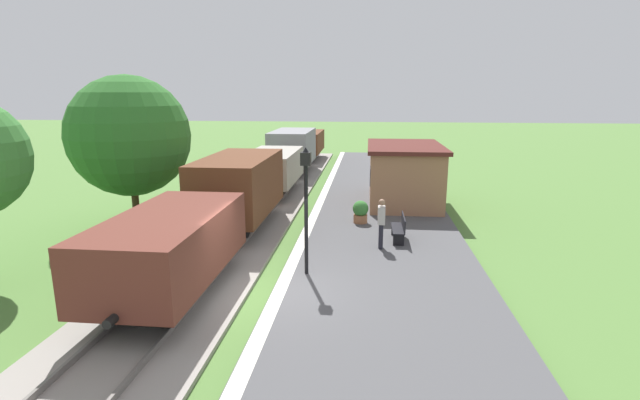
{
  "coord_description": "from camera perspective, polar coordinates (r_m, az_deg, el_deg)",
  "views": [
    {
      "loc": [
        2.66,
        -11.33,
        5.39
      ],
      "look_at": [
        0.98,
        4.77,
        1.65
      ],
      "focal_mm": 25.94,
      "sensor_mm": 36.0,
      "label": 1
    }
  ],
  "objects": [
    {
      "name": "lamp_post_near",
      "position": [
        12.97,
        -1.74,
        1.49
      ],
      "size": [
        0.28,
        0.28,
        3.7
      ],
      "color": "black",
      "rests_on": "platform_slab"
    },
    {
      "name": "person_waiting",
      "position": [
        15.69,
        7.57,
        -2.66
      ],
      "size": [
        0.24,
        0.38,
        1.71
      ],
      "rotation": [
        0.0,
        0.0,
        3.14
      ],
      "color": "black",
      "rests_on": "platform_slab"
    },
    {
      "name": "station_hut",
      "position": [
        22.59,
        10.3,
        3.27
      ],
      "size": [
        3.5,
        5.8,
        2.78
      ],
      "color": "#9E6B4C",
      "rests_on": "platform_slab"
    },
    {
      "name": "rail_near",
      "position": [
        13.2,
        -14.02,
        -10.6
      ],
      "size": [
        0.07,
        60.0,
        0.14
      ],
      "primitive_type": "cube",
      "color": "slate",
      "rests_on": "track_ballast"
    },
    {
      "name": "platform_edge_stripe",
      "position": [
        12.64,
        -4.97,
        -11.01
      ],
      "size": [
        0.36,
        60.0,
        0.01
      ],
      "primitive_type": "cube",
      "color": "silver",
      "rests_on": "platform_slab"
    },
    {
      "name": "ground_plane",
      "position": [
        12.83,
        -6.74,
        -11.94
      ],
      "size": [
        160.0,
        160.0,
        0.0
      ],
      "primitive_type": "plane",
      "color": "#517A38"
    },
    {
      "name": "bench_near_hut",
      "position": [
        16.75,
        9.83,
        -3.38
      ],
      "size": [
        0.42,
        1.5,
        0.91
      ],
      "color": "black",
      "rests_on": "platform_slab"
    },
    {
      "name": "track_ballast",
      "position": [
        13.51,
        -16.92,
        -10.84
      ],
      "size": [
        3.8,
        60.0,
        0.12
      ],
      "primitive_type": "cube",
      "color": "gray",
      "rests_on": "ground"
    },
    {
      "name": "platform_slab",
      "position": [
        12.51,
        8.04,
        -12.03
      ],
      "size": [
        6.0,
        60.0,
        0.25
      ],
      "primitive_type": "cube",
      "color": "#4C4C4F",
      "rests_on": "ground"
    },
    {
      "name": "tree_trackside_far",
      "position": [
        19.81,
        -22.45,
        7.3
      ],
      "size": [
        4.73,
        4.73,
        6.12
      ],
      "color": "#4C3823",
      "rests_on": "ground"
    },
    {
      "name": "freight_train",
      "position": [
        24.97,
        -5.83,
        4.03
      ],
      "size": [
        2.5,
        32.6,
        2.72
      ],
      "color": "brown",
      "rests_on": "rail_near"
    },
    {
      "name": "rail_far",
      "position": [
        13.74,
        -19.76,
        -10.04
      ],
      "size": [
        0.07,
        60.0,
        0.14
      ],
      "primitive_type": "cube",
      "color": "slate",
      "rests_on": "track_ballast"
    },
    {
      "name": "potted_planter",
      "position": [
        18.81,
        5.02,
        -1.41
      ],
      "size": [
        0.64,
        0.64,
        0.92
      ],
      "color": "#9E6642",
      "rests_on": "platform_slab"
    }
  ]
}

